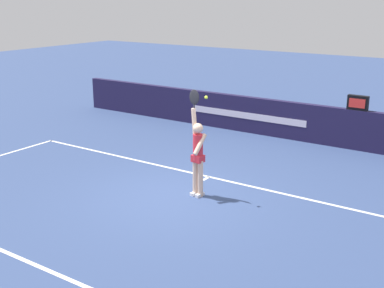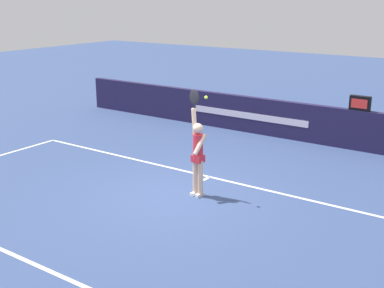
# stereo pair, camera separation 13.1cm
# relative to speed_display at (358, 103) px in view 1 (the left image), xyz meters

# --- Properties ---
(ground_plane) EXTENTS (60.00, 60.00, 0.00)m
(ground_plane) POSITION_rel_speed_display_xyz_m (-2.31, -5.97, -1.41)
(ground_plane) COLOR #334775
(court_lines) EXTENTS (11.90, 5.41, 0.00)m
(court_lines) POSITION_rel_speed_display_xyz_m (-2.31, -7.08, -1.41)
(court_lines) COLOR white
(court_lines) RESTS_ON ground
(back_wall) EXTENTS (16.57, 0.22, 1.20)m
(back_wall) POSITION_rel_speed_display_xyz_m (-2.31, 0.00, -0.81)
(back_wall) COLOR #1F1A3E
(back_wall) RESTS_ON ground
(speed_display) EXTENTS (0.59, 0.18, 0.43)m
(speed_display) POSITION_rel_speed_display_xyz_m (0.00, 0.00, 0.00)
(speed_display) COLOR black
(speed_display) RESTS_ON back_wall
(tennis_player) EXTENTS (0.45, 0.42, 2.45)m
(tennis_player) POSITION_rel_speed_display_xyz_m (-1.88, -5.62, -0.39)
(tennis_player) COLOR beige
(tennis_player) RESTS_ON ground
(tennis_ball) EXTENTS (0.07, 0.07, 0.07)m
(tennis_ball) POSITION_rel_speed_display_xyz_m (-1.63, -5.68, 0.91)
(tennis_ball) COLOR #C4E42C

